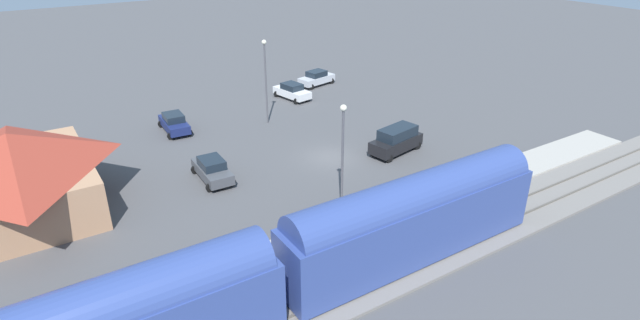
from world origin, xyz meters
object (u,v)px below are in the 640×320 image
object	(u,v)px
pedestrian_on_platform	(385,202)
sedan_charcoal	(212,169)
station_building	(16,172)
suv_black	(396,140)
sedan_silver	(317,78)
light_pole_near_platform	(343,145)
sedan_navy	(174,123)
light_pole_lot_center	(265,72)
sedan_white	(292,91)

from	to	relation	value
pedestrian_on_platform	sedan_charcoal	xyz separation A→B (m)	(11.31, 7.39, -0.40)
station_building	sedan_charcoal	world-z (taller)	station_building
pedestrian_on_platform	suv_black	xyz separation A→B (m)	(7.69, -7.54, -0.13)
suv_black	station_building	bearing A→B (deg)	77.21
sedan_silver	light_pole_near_platform	distance (m)	28.75
sedan_navy	light_pole_near_platform	size ratio (longest dim) A/B	0.62
light_pole_near_platform	light_pole_lot_center	size ratio (longest dim) A/B	0.92
station_building	sedan_white	xyz separation A→B (m)	(10.90, -26.95, -2.05)
station_building	sedan_white	world-z (taller)	station_building
sedan_charcoal	suv_black	size ratio (longest dim) A/B	0.88
sedan_silver	suv_black	xyz separation A→B (m)	(-19.94, 4.67, 0.27)
pedestrian_on_platform	light_pole_lot_center	distance (m)	20.16
sedan_white	sedan_silver	world-z (taller)	same
pedestrian_on_platform	sedan_navy	bearing A→B (deg)	16.69
station_building	suv_black	xyz separation A→B (m)	(-6.19, -27.26, -1.78)
light_pole_near_platform	light_pole_lot_center	xyz separation A→B (m)	(17.06, -3.16, 0.33)
sedan_white	sedan_silver	bearing A→B (deg)	-60.19
pedestrian_on_platform	light_pole_near_platform	size ratio (longest dim) A/B	0.23
station_building	sedan_silver	xyz separation A→B (m)	(13.75, -31.93, -2.05)
sedan_silver	suv_black	world-z (taller)	suv_black
sedan_navy	suv_black	distance (m)	20.46
sedan_white	light_pole_near_platform	bearing A→B (deg)	158.31
sedan_charcoal	sedan_white	xyz separation A→B (m)	(13.47, -14.62, 0.00)
station_building	sedan_white	distance (m)	29.14
station_building	light_pole_near_platform	xyz separation A→B (m)	(-11.20, -18.16, 1.78)
sedan_silver	suv_black	size ratio (longest dim) A/B	0.92
station_building	sedan_silver	distance (m)	34.83
pedestrian_on_platform	light_pole_lot_center	world-z (taller)	light_pole_lot_center
sedan_navy	suv_black	size ratio (longest dim) A/B	0.88
station_building	sedan_silver	bearing A→B (deg)	-66.70
station_building	light_pole_near_platform	size ratio (longest dim) A/B	1.63
sedan_navy	light_pole_near_platform	world-z (taller)	light_pole_near_platform
sedan_charcoal	suv_black	distance (m)	15.36
station_building	light_pole_near_platform	bearing A→B (deg)	-121.66
sedan_white	sedan_charcoal	bearing A→B (deg)	132.65
pedestrian_on_platform	sedan_silver	xyz separation A→B (m)	(27.64, -12.22, -0.40)
station_building	light_pole_lot_center	distance (m)	22.21
sedan_silver	light_pole_lot_center	distance (m)	13.86
sedan_charcoal	suv_black	world-z (taller)	suv_black
suv_black	pedestrian_on_platform	bearing A→B (deg)	135.56
sedan_charcoal	sedan_navy	bearing A→B (deg)	-3.52
sedan_white	light_pole_lot_center	bearing A→B (deg)	131.86
sedan_charcoal	suv_black	xyz separation A→B (m)	(-3.62, -14.93, 0.27)
sedan_white	light_pole_near_platform	world-z (taller)	light_pole_near_platform
sedan_charcoal	sedan_white	size ratio (longest dim) A/B	0.96
sedan_white	suv_black	world-z (taller)	suv_black
station_building	light_pole_lot_center	size ratio (longest dim) A/B	1.50
station_building	suv_black	distance (m)	28.01
sedan_navy	station_building	bearing A→B (deg)	123.11
suv_black	light_pole_near_platform	xyz separation A→B (m)	(-5.01, 9.09, 3.55)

